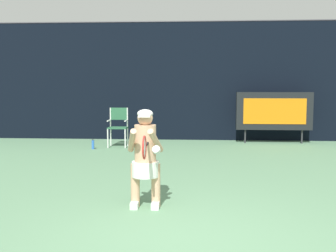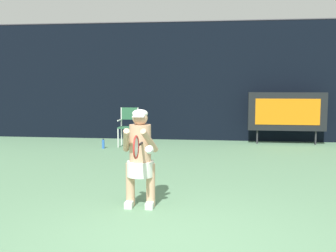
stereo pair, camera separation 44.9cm
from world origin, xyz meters
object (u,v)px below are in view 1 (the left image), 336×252
object	(u,v)px
scoreboard	(274,111)
tennis_player	(145,155)
water_bottle	(93,145)
umpire_chair	(118,125)
tennis_racket	(145,147)

from	to	relation	value
scoreboard	tennis_player	distance (m)	7.17
scoreboard	water_bottle	size ratio (longest dim) A/B	8.30
tennis_player	water_bottle	bearing A→B (deg)	111.84
umpire_chair	tennis_player	size ratio (longest dim) A/B	0.76
umpire_chair	water_bottle	size ratio (longest dim) A/B	4.08
tennis_racket	scoreboard	bearing A→B (deg)	62.74
water_bottle	tennis_racket	world-z (taller)	tennis_racket
scoreboard	tennis_player	xyz separation A→B (m)	(-3.01, -6.50, -0.19)
tennis_racket	water_bottle	bearing A→B (deg)	106.07
water_bottle	tennis_player	bearing A→B (deg)	-68.16
scoreboard	tennis_racket	world-z (taller)	scoreboard
water_bottle	tennis_racket	bearing A→B (deg)	-69.50
scoreboard	tennis_racket	bearing A→B (deg)	-112.84
umpire_chair	tennis_player	bearing A→B (deg)	-75.52
scoreboard	umpire_chair	size ratio (longest dim) A/B	2.04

